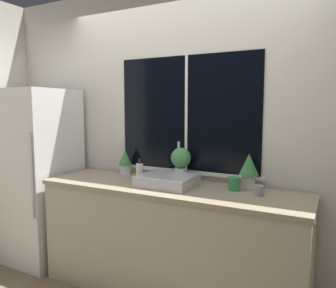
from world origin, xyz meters
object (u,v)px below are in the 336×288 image
at_px(refrigerator, 40,175).
at_px(potted_plant_right, 249,168).
at_px(potted_plant_left, 125,161).
at_px(soap_bottle, 140,172).
at_px(mug_green, 234,184).
at_px(potted_plant_center, 181,161).
at_px(mug_grey, 258,191).
at_px(sink, 167,180).

xyz_separation_m(refrigerator, potted_plant_right, (2.08, 0.26, 0.22)).
relative_size(potted_plant_left, soap_bottle, 1.15).
relative_size(potted_plant_right, mug_green, 2.68).
xyz_separation_m(refrigerator, potted_plant_center, (1.48, 0.26, 0.22)).
distance_m(refrigerator, potted_plant_right, 2.11).
height_order(potted_plant_left, mug_grey, potted_plant_left).
relative_size(potted_plant_center, soap_bottle, 1.43).
xyz_separation_m(refrigerator, sink, (1.46, 0.04, 0.09)).
bearing_deg(soap_bottle, mug_green, 6.57).
bearing_deg(mug_grey, potted_plant_left, 171.95).
height_order(soap_bottle, mug_green, soap_bottle).
bearing_deg(sink, potted_plant_left, 158.97).
bearing_deg(mug_green, sink, -168.02).
height_order(potted_plant_right, mug_green, potted_plant_right).
distance_m(soap_bottle, mug_grey, 1.02).
height_order(sink, mug_green, sink).
relative_size(refrigerator, mug_green, 16.70).
height_order(refrigerator, mug_grey, refrigerator).
relative_size(refrigerator, mug_grey, 22.70).
distance_m(sink, potted_plant_left, 0.63).
relative_size(sink, potted_plant_left, 1.87).
bearing_deg(mug_grey, soap_bottle, -178.98).
height_order(potted_plant_center, potted_plant_right, potted_plant_center).
relative_size(potted_plant_center, mug_green, 2.81).
relative_size(refrigerator, soap_bottle, 8.48).
xyz_separation_m(refrigerator, mug_grey, (2.20, 0.07, 0.09)).
bearing_deg(mug_green, mug_grey, -20.52).
bearing_deg(potted_plant_center, potted_plant_right, 0.00).
distance_m(mug_green, mug_grey, 0.22).
height_order(potted_plant_left, potted_plant_center, potted_plant_center).
relative_size(refrigerator, sink, 3.94).
height_order(refrigerator, sink, refrigerator).
distance_m(potted_plant_center, soap_bottle, 0.37).
xyz_separation_m(potted_plant_left, soap_bottle, (0.30, -0.20, -0.04)).
distance_m(potted_plant_right, soap_bottle, 0.93).
distance_m(refrigerator, soap_bottle, 1.19).
distance_m(refrigerator, sink, 1.47).
xyz_separation_m(potted_plant_left, potted_plant_center, (0.60, 0.00, 0.04)).
xyz_separation_m(potted_plant_left, mug_grey, (1.31, -0.19, -0.09)).
distance_m(potted_plant_left, potted_plant_right, 1.20).
height_order(refrigerator, potted_plant_left, refrigerator).
bearing_deg(sink, mug_green, 11.98).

